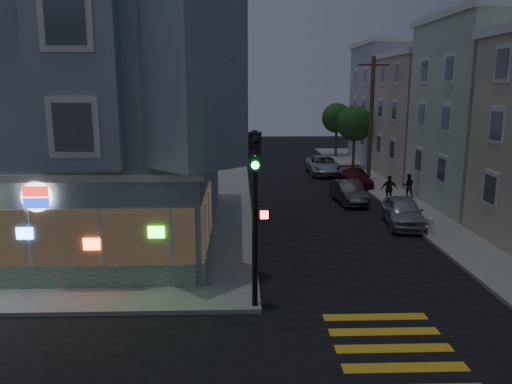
{
  "coord_description": "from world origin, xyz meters",
  "views": [
    {
      "loc": [
        2.34,
        -12.5,
        6.95
      ],
      "look_at": [
        2.99,
        6.91,
        2.88
      ],
      "focal_mm": 35.0,
      "sensor_mm": 36.0,
      "label": 1
    }
  ],
  "objects_px": {
    "fire_hydrant": "(430,225)",
    "traffic_signal": "(256,191)",
    "street_tree_near": "(355,124)",
    "parked_car_b": "(349,192)",
    "parked_car_d": "(324,165)",
    "pedestrian_b": "(389,189)",
    "street_tree_far": "(337,118)",
    "utility_pole": "(371,118)",
    "parked_car_c": "(356,178)",
    "pedestrian_a": "(408,185)",
    "parked_car_a": "(403,212)"
  },
  "relations": [
    {
      "from": "parked_car_b",
      "to": "fire_hydrant",
      "type": "height_order",
      "value": "parked_car_b"
    },
    {
      "from": "traffic_signal",
      "to": "parked_car_c",
      "type": "bearing_deg",
      "value": 77.45
    },
    {
      "from": "fire_hydrant",
      "to": "parked_car_a",
      "type": "bearing_deg",
      "value": 105.46
    },
    {
      "from": "fire_hydrant",
      "to": "traffic_signal",
      "type": "bearing_deg",
      "value": -137.94
    },
    {
      "from": "pedestrian_a",
      "to": "traffic_signal",
      "type": "bearing_deg",
      "value": 68.62
    },
    {
      "from": "parked_car_b",
      "to": "pedestrian_a",
      "type": "bearing_deg",
      "value": 7.94
    },
    {
      "from": "pedestrian_a",
      "to": "parked_car_a",
      "type": "relative_size",
      "value": 0.34
    },
    {
      "from": "parked_car_d",
      "to": "fire_hydrant",
      "type": "height_order",
      "value": "parked_car_d"
    },
    {
      "from": "street_tree_far",
      "to": "parked_car_d",
      "type": "relative_size",
      "value": 0.99
    },
    {
      "from": "street_tree_far",
      "to": "parked_car_a",
      "type": "height_order",
      "value": "street_tree_far"
    },
    {
      "from": "street_tree_near",
      "to": "fire_hydrant",
      "type": "height_order",
      "value": "street_tree_near"
    },
    {
      "from": "street_tree_near",
      "to": "street_tree_far",
      "type": "relative_size",
      "value": 1.0
    },
    {
      "from": "pedestrian_a",
      "to": "parked_car_c",
      "type": "xyz_separation_m",
      "value": [
        -2.3,
        4.31,
        -0.28
      ]
    },
    {
      "from": "parked_car_a",
      "to": "parked_car_b",
      "type": "height_order",
      "value": "parked_car_a"
    },
    {
      "from": "utility_pole",
      "to": "parked_car_c",
      "type": "xyz_separation_m",
      "value": [
        -1.3,
        -1.62,
        -4.18
      ]
    },
    {
      "from": "pedestrian_b",
      "to": "parked_car_a",
      "type": "height_order",
      "value": "pedestrian_b"
    },
    {
      "from": "street_tree_far",
      "to": "traffic_signal",
      "type": "distance_m",
      "value": 37.05
    },
    {
      "from": "parked_car_c",
      "to": "parked_car_b",
      "type": "bearing_deg",
      "value": -107.86
    },
    {
      "from": "pedestrian_b",
      "to": "parked_car_a",
      "type": "xyz_separation_m",
      "value": [
        -0.6,
        -4.46,
        -0.25
      ]
    },
    {
      "from": "pedestrian_a",
      "to": "parked_car_b",
      "type": "relative_size",
      "value": 0.36
    },
    {
      "from": "parked_car_c",
      "to": "fire_hydrant",
      "type": "relative_size",
      "value": 4.9
    },
    {
      "from": "street_tree_near",
      "to": "parked_car_b",
      "type": "bearing_deg",
      "value": -103.9
    },
    {
      "from": "street_tree_far",
      "to": "parked_car_c",
      "type": "height_order",
      "value": "street_tree_far"
    },
    {
      "from": "parked_car_d",
      "to": "street_tree_near",
      "type": "bearing_deg",
      "value": 38.63
    },
    {
      "from": "street_tree_near",
      "to": "utility_pole",
      "type": "bearing_deg",
      "value": -91.91
    },
    {
      "from": "parked_car_a",
      "to": "fire_hydrant",
      "type": "relative_size",
      "value": 4.97
    },
    {
      "from": "street_tree_far",
      "to": "street_tree_near",
      "type": "bearing_deg",
      "value": -90.0
    },
    {
      "from": "street_tree_far",
      "to": "fire_hydrant",
      "type": "height_order",
      "value": "street_tree_far"
    },
    {
      "from": "parked_car_b",
      "to": "street_tree_far",
      "type": "bearing_deg",
      "value": 76.71
    },
    {
      "from": "street_tree_near",
      "to": "pedestrian_b",
      "type": "distance_m",
      "value": 13.91
    },
    {
      "from": "parked_car_d",
      "to": "fire_hydrant",
      "type": "xyz_separation_m",
      "value": [
        2.09,
        -17.77,
        -0.14
      ]
    },
    {
      "from": "pedestrian_a",
      "to": "fire_hydrant",
      "type": "distance_m",
      "value": 8.43
    },
    {
      "from": "street_tree_far",
      "to": "parked_car_b",
      "type": "distance_m",
      "value": 21.31
    },
    {
      "from": "utility_pole",
      "to": "parked_car_b",
      "type": "distance_m",
      "value": 8.51
    },
    {
      "from": "street_tree_far",
      "to": "parked_car_a",
      "type": "bearing_deg",
      "value": -93.3
    },
    {
      "from": "pedestrian_b",
      "to": "street_tree_far",
      "type": "bearing_deg",
      "value": -87.75
    },
    {
      "from": "street_tree_near",
      "to": "pedestrian_a",
      "type": "height_order",
      "value": "street_tree_near"
    },
    {
      "from": "street_tree_far",
      "to": "parked_car_b",
      "type": "xyz_separation_m",
      "value": [
        -3.17,
        -20.82,
        -3.26
      ]
    },
    {
      "from": "street_tree_near",
      "to": "parked_car_c",
      "type": "relative_size",
      "value": 1.24
    },
    {
      "from": "utility_pole",
      "to": "fire_hydrant",
      "type": "relative_size",
      "value": 10.34
    },
    {
      "from": "parked_car_c",
      "to": "traffic_signal",
      "type": "height_order",
      "value": "traffic_signal"
    },
    {
      "from": "fire_hydrant",
      "to": "street_tree_near",
      "type": "bearing_deg",
      "value": 87.45
    },
    {
      "from": "street_tree_near",
      "to": "pedestrian_a",
      "type": "relative_size",
      "value": 3.55
    },
    {
      "from": "street_tree_near",
      "to": "fire_hydrant",
      "type": "bearing_deg",
      "value": -92.55
    },
    {
      "from": "utility_pole",
      "to": "parked_car_c",
      "type": "bearing_deg",
      "value": -128.7
    },
    {
      "from": "parked_car_a",
      "to": "parked_car_b",
      "type": "relative_size",
      "value": 1.05
    },
    {
      "from": "pedestrian_a",
      "to": "pedestrian_b",
      "type": "bearing_deg",
      "value": 54.96
    },
    {
      "from": "street_tree_far",
      "to": "parked_car_b",
      "type": "bearing_deg",
      "value": -98.66
    },
    {
      "from": "pedestrian_a",
      "to": "pedestrian_b",
      "type": "distance_m",
      "value": 2.35
    },
    {
      "from": "pedestrian_a",
      "to": "pedestrian_b",
      "type": "height_order",
      "value": "pedestrian_b"
    }
  ]
}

